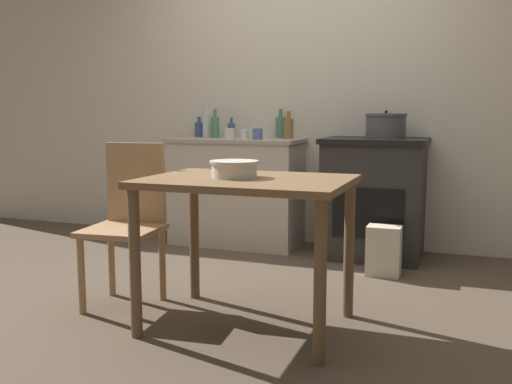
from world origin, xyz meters
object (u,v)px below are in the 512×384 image
Objects in this scene: bottle_mid_left at (207,124)px; bottle_center_left at (289,128)px; chair at (128,219)px; cup_far_right at (258,134)px; cup_mid_right at (230,134)px; bottle_left at (231,130)px; stock_pot at (386,126)px; mixing_bowl_large at (234,168)px; bottle_far_left at (215,127)px; bottle_center_right at (280,127)px; cup_right at (244,134)px; flour_sack at (384,251)px; work_table at (247,201)px; stove at (374,198)px; bottle_center at (199,129)px.

bottle_center_left is (0.74, -0.04, -0.03)m from bottle_mid_left.
cup_far_right is (0.24, 1.51, 0.44)m from chair.
bottle_left is at bearing 109.82° from cup_mid_right.
mixing_bowl_large is (-0.52, -1.70, -0.18)m from stock_pot.
bottle_far_left reaches higher than mixing_bowl_large.
mixing_bowl_large is 1.99m from bottle_far_left.
bottle_far_left is 1.00× the size of bottle_center_right.
bottle_mid_left is at bearing 155.52° from cup_right.
work_table is at bearing -114.06° from flour_sack.
flour_sack is at bearing -25.26° from bottle_left.
bottle_mid_left is 3.34× the size of cup_far_right.
bottle_mid_left is (-1.00, 1.82, 0.18)m from mixing_bowl_large.
bottle_left is 0.70× the size of bottle_center_right.
stove is 0.88m from bottle_center_left.
bottle_center_right reaches higher than bottle_left.
bottle_center_left is (-0.33, 1.78, 0.32)m from work_table.
bottle_center_right is at bearing 14.61° from bottle_far_left.
bottle_far_left is at bearing -27.46° from bottle_mid_left.
bottle_left is 0.58× the size of bottle_mid_left.
stock_pot is 1.53m from bottle_mid_left.
mixing_bowl_large is 2.09m from bottle_mid_left.
stove is 0.59m from flour_sack.
mixing_bowl_large is at bearing -66.93° from bottle_left.
cup_far_right is at bearing -35.18° from bottle_left.
stove is 1.03m from cup_far_right.
flour_sack is 1.72m from bottle_left.
bottle_mid_left reaches higher than mixing_bowl_large.
bottle_far_left is at bearing 177.08° from stock_pot.
mixing_bowl_large is (-0.60, -1.19, 0.65)m from flour_sack.
cup_mid_right is (-0.42, -0.22, -0.04)m from bottle_center_left.
bottle_far_left reaches higher than flour_sack.
work_table is at bearing -0.94° from mixing_bowl_large.
mixing_bowl_large reaches higher than flour_sack.
cup_far_right reaches higher than work_table.
stove is 1.66m from bottle_center.
bottle_mid_left is at bearing 158.45° from flour_sack.
bottle_center is at bearing 145.94° from bottle_mid_left.
cup_far_right is at bearing -175.42° from stock_pot.
bottle_left is 0.42m from bottle_center_right.
chair is 3.72× the size of mixing_bowl_large.
chair is at bearing -90.91° from cup_mid_right.
bottle_center_right is (-0.97, 0.72, 0.81)m from flour_sack.
flour_sack is at bearing -21.14° from bottle_far_left.
chair is 5.47× the size of bottle_left.
cup_right is (-0.58, 1.63, 0.10)m from mixing_bowl_large.
chair is 1.81m from bottle_mid_left.
mixing_bowl_large is at bearing -116.81° from flour_sack.
bottle_center is at bearing 120.42° from mixing_bowl_large.
flour_sack is (0.53, 1.19, -0.48)m from work_table.
bottle_center reaches higher than cup_mid_right.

